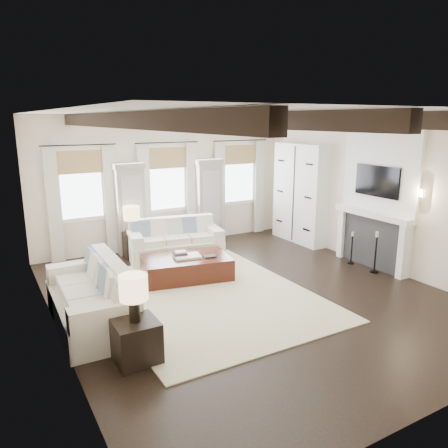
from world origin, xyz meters
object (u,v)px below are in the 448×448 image
sofa_back (175,242)px  ottoman (186,267)px  side_table_front (136,341)px  side_table_back (133,245)px  sofa_left (95,299)px

sofa_back → ottoman: bearing=-104.6°
side_table_front → side_table_back: size_ratio=0.95×
sofa_left → ottoman: bearing=28.0°
side_table_front → side_table_back: bearing=72.2°
ottoman → side_table_front: (-1.86, -2.46, 0.06)m
ottoman → sofa_back: bearing=86.6°
sofa_back → side_table_back: (-0.84, 0.45, -0.07)m
sofa_back → side_table_back: bearing=151.7°
sofa_left → side_table_front: (0.19, -1.37, -0.12)m
sofa_back → side_table_back: 0.96m
ottoman → side_table_front: side_table_front is taller
side_table_front → side_table_back: (1.38, 4.28, 0.02)m
side_table_back → side_table_front: bearing=-107.8°
ottoman → side_table_back: 1.88m
side_table_front → sofa_left: bearing=97.8°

